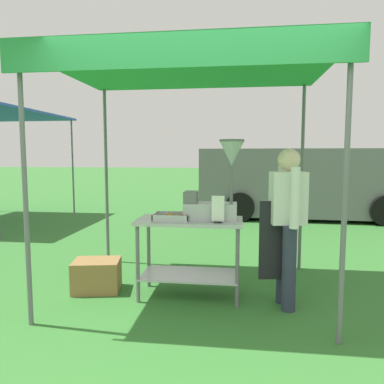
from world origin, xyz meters
name	(u,v)px	position (x,y,z in m)	size (l,w,h in m)	color
ground_plane	(224,219)	(0.00, 6.00, 0.00)	(70.00, 70.00, 0.00)	#33702D
stall_canopy	(191,73)	(-0.18, 1.26, 2.41)	(2.91, 2.21, 2.51)	slate
donut_cart	(190,241)	(-0.18, 1.16, 0.62)	(1.13, 0.57, 0.86)	#B7B7BC
donut_tray	(173,218)	(-0.35, 1.09, 0.88)	(0.38, 0.29, 0.07)	#B7B7BC
donut_fryer	(216,190)	(0.10, 1.17, 1.17)	(0.63, 0.28, 0.85)	#B7B7BC
menu_sign	(218,211)	(0.13, 0.98, 0.98)	(0.13, 0.05, 0.28)	black
vendor	(287,219)	(0.82, 1.01, 0.90)	(0.46, 0.54, 1.61)	#2D3347
supply_crate	(97,275)	(-1.25, 1.19, 0.18)	(0.58, 0.47, 0.35)	olive
van_grey	(305,182)	(1.99, 6.66, 0.88)	(5.17, 2.26, 1.69)	slate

